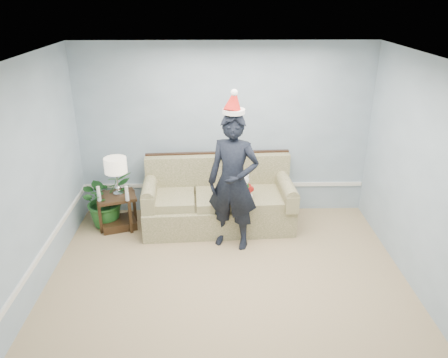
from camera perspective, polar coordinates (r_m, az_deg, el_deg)
name	(u,v)px	position (r m, az deg, el deg)	size (l,w,h in m)	color
room_shell	(229,204)	(4.44, 0.72, -3.27)	(4.54, 5.04, 2.74)	tan
wainscot_trim	(139,226)	(5.99, -11.10, -5.98)	(4.49, 4.99, 0.06)	white
sofa	(218,202)	(6.69, -0.77, -2.97)	(2.29, 1.08, 1.05)	#545D2C
side_table	(118,215)	(6.85, -13.67, -4.55)	(0.67, 0.62, 0.54)	#352213
table_lamp	(116,167)	(6.56, -13.97, 1.55)	(0.33, 0.33, 0.58)	silver
candle_pair	(113,194)	(6.51, -14.32, -1.92)	(0.46, 0.06, 0.23)	silver
houseplant	(105,198)	(6.90, -15.22, -2.46)	(0.78, 0.67, 0.86)	#236125
man	(233,182)	(5.89, 1.20, -0.44)	(0.70, 0.46, 1.92)	black
santa_hat	(234,102)	(5.56, 1.29, 10.01)	(0.39, 0.41, 0.34)	white
teddy_bear	(244,189)	(6.37, 2.56, -1.31)	(0.29, 0.29, 0.37)	white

